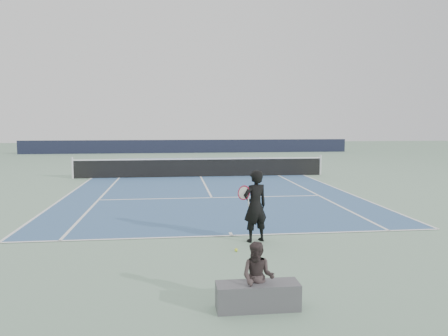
{
  "coord_description": "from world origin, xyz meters",
  "views": [
    {
      "loc": [
        -1.44,
        -22.36,
        2.81
      ],
      "look_at": [
        0.48,
        -6.22,
        1.1
      ],
      "focal_mm": 35.0,
      "sensor_mm": 36.0,
      "label": 1
    }
  ],
  "objects": [
    {
      "name": "ground",
      "position": [
        0.0,
        0.0,
        0.0
      ],
      "size": [
        80.0,
        80.0,
        0.0
      ],
      "primitive_type": "plane",
      "color": "gray"
    },
    {
      "name": "court_surface",
      "position": [
        0.0,
        0.0,
        0.01
      ],
      "size": [
        10.97,
        23.77,
        0.01
      ],
      "primitive_type": "cube",
      "color": "#395C88",
      "rests_on": "ground"
    },
    {
      "name": "tennis_net",
      "position": [
        0.0,
        0.0,
        0.5
      ],
      "size": [
        12.9,
        0.1,
        1.07
      ],
      "color": "silver",
      "rests_on": "ground"
    },
    {
      "name": "windscreen_far",
      "position": [
        0.0,
        17.88,
        0.6
      ],
      "size": [
        30.0,
        0.25,
        1.2
      ],
      "primitive_type": "cube",
      "color": "black",
      "rests_on": "ground"
    },
    {
      "name": "tennis_player",
      "position": [
        0.48,
        -12.43,
        0.85
      ],
      "size": [
        0.83,
        0.65,
        1.7
      ],
      "color": "black",
      "rests_on": "ground"
    },
    {
      "name": "tennis_ball",
      "position": [
        -0.08,
        -13.18,
        0.04
      ],
      "size": [
        0.07,
        0.07,
        0.07
      ],
      "primitive_type": "sphere",
      "color": "#CDDD2D",
      "rests_on": "ground"
    },
    {
      "name": "spectator_bench",
      "position": [
        -0.18,
        -16.13,
        0.36
      ],
      "size": [
        1.31,
        0.88,
        1.08
      ],
      "color": "#4F4E53",
      "rests_on": "ground"
    }
  ]
}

